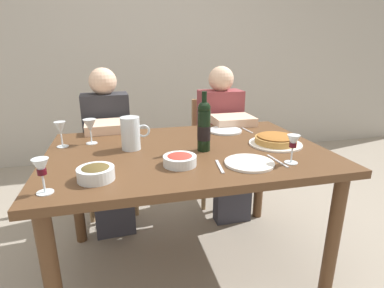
% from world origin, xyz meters
% --- Properties ---
extents(ground_plane, '(8.00, 8.00, 0.00)m').
position_xyz_m(ground_plane, '(0.00, 0.00, 0.00)').
color(ground_plane, gray).
extents(back_wall, '(8.00, 0.10, 2.80)m').
position_xyz_m(back_wall, '(0.00, 2.10, 1.40)').
color(back_wall, '#B2ADA3').
rests_on(back_wall, ground).
extents(dining_table, '(1.50, 1.00, 0.76)m').
position_xyz_m(dining_table, '(0.00, 0.00, 0.67)').
color(dining_table, brown).
rests_on(dining_table, ground).
extents(wine_bottle, '(0.07, 0.07, 0.32)m').
position_xyz_m(wine_bottle, '(0.08, -0.04, 0.90)').
color(wine_bottle, black).
rests_on(wine_bottle, dining_table).
extents(water_pitcher, '(0.16, 0.10, 0.18)m').
position_xyz_m(water_pitcher, '(-0.30, 0.08, 0.84)').
color(water_pitcher, silver).
rests_on(water_pitcher, dining_table).
extents(baked_tart, '(0.30, 0.30, 0.06)m').
position_xyz_m(baked_tart, '(0.51, -0.04, 0.79)').
color(baked_tart, white).
rests_on(baked_tart, dining_table).
extents(salad_bowl, '(0.16, 0.16, 0.06)m').
position_xyz_m(salad_bowl, '(-0.09, -0.22, 0.79)').
color(salad_bowl, silver).
rests_on(salad_bowl, dining_table).
extents(olive_bowl, '(0.16, 0.16, 0.07)m').
position_xyz_m(olive_bowl, '(-0.47, -0.30, 0.79)').
color(olive_bowl, silver).
rests_on(olive_bowl, dining_table).
extents(wine_glass_left_diner, '(0.06, 0.06, 0.15)m').
position_xyz_m(wine_glass_left_diner, '(-0.68, 0.21, 0.86)').
color(wine_glass_left_diner, silver).
rests_on(wine_glass_left_diner, dining_table).
extents(wine_glass_right_diner, '(0.06, 0.06, 0.14)m').
position_xyz_m(wine_glass_right_diner, '(-0.65, -0.38, 0.86)').
color(wine_glass_right_diner, silver).
rests_on(wine_glass_right_diner, dining_table).
extents(wine_glass_centre, '(0.07, 0.07, 0.15)m').
position_xyz_m(wine_glass_centre, '(-0.52, 0.24, 0.86)').
color(wine_glass_centre, silver).
rests_on(wine_glass_centre, dining_table).
extents(wine_glass_spare, '(0.06, 0.06, 0.14)m').
position_xyz_m(wine_glass_spare, '(0.44, -0.32, 0.86)').
color(wine_glass_spare, silver).
rests_on(wine_glass_spare, dining_table).
extents(dinner_plate_left_setting, '(0.24, 0.24, 0.01)m').
position_xyz_m(dinner_plate_left_setting, '(0.24, -0.29, 0.77)').
color(dinner_plate_left_setting, white).
rests_on(dinner_plate_left_setting, dining_table).
extents(dinner_plate_right_setting, '(0.22, 0.22, 0.01)m').
position_xyz_m(dinner_plate_right_setting, '(0.33, 0.30, 0.77)').
color(dinner_plate_right_setting, silver).
rests_on(dinner_plate_right_setting, dining_table).
extents(fork_left_setting, '(0.04, 0.16, 0.00)m').
position_xyz_m(fork_left_setting, '(0.09, -0.29, 0.76)').
color(fork_left_setting, silver).
rests_on(fork_left_setting, dining_table).
extents(knife_left_setting, '(0.02, 0.18, 0.00)m').
position_xyz_m(knife_left_setting, '(0.39, -0.29, 0.76)').
color(knife_left_setting, silver).
rests_on(knife_left_setting, dining_table).
extents(knife_right_setting, '(0.03, 0.18, 0.00)m').
position_xyz_m(knife_right_setting, '(0.48, 0.30, 0.76)').
color(knife_right_setting, silver).
rests_on(knife_right_setting, dining_table).
extents(spoon_right_setting, '(0.02, 0.16, 0.00)m').
position_xyz_m(spoon_right_setting, '(0.18, 0.30, 0.76)').
color(spoon_right_setting, silver).
rests_on(spoon_right_setting, dining_table).
extents(chair_left, '(0.42, 0.42, 0.87)m').
position_xyz_m(chair_left, '(-0.45, 0.91, 0.50)').
color(chair_left, '#9E7A51').
rests_on(chair_left, ground).
extents(diner_left, '(0.35, 0.52, 1.16)m').
position_xyz_m(diner_left, '(-0.44, 0.67, 0.62)').
color(diner_left, '#2D2D33').
rests_on(diner_left, ground).
extents(chair_right, '(0.40, 0.40, 0.87)m').
position_xyz_m(chair_right, '(0.45, 0.88, 0.50)').
color(chair_right, '#9E7A51').
rests_on(chair_right, ground).
extents(diner_right, '(0.34, 0.50, 1.16)m').
position_xyz_m(diner_right, '(0.45, 0.64, 0.62)').
color(diner_right, '#8E3D42').
rests_on(diner_right, ground).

